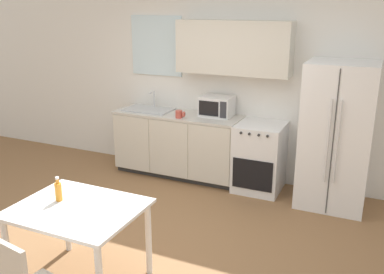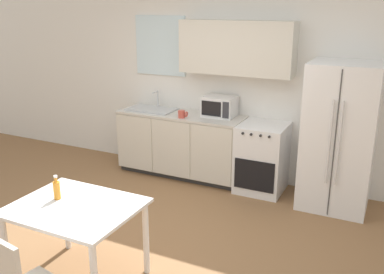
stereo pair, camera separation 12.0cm
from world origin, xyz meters
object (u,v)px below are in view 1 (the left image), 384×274
Objects in this scene: refrigerator at (337,136)px; dining_table at (78,218)px; coffee_mug at (179,114)px; oven_range at (260,157)px; microwave at (217,106)px; drink_bottle at (58,191)px.

refrigerator is 3.17m from dining_table.
coffee_mug is (-2.03, -0.15, 0.09)m from refrigerator.
coffee_mug is (-1.08, -0.19, 0.52)m from oven_range.
refrigerator reaches higher than coffee_mug.
coffee_mug is at bearing -175.80° from refrigerator.
refrigerator is at bearing -5.73° from microwave.
coffee_mug is 0.12× the size of dining_table.
dining_table is at bearing -108.37° from oven_range.
oven_range is at bearing -9.87° from microwave.
drink_bottle is (-2.04, -2.54, -0.05)m from refrigerator.
microwave is 3.30× the size of coffee_mug.
coffee_mug is 2.40m from drink_bottle.
drink_bottle is at bearing -128.80° from refrigerator.
oven_range is at bearing 177.25° from refrigerator.
refrigerator reaches higher than oven_range.
oven_range is 1.04m from refrigerator.
oven_range is 2.84m from drink_bottle.
refrigerator reaches higher than drink_bottle.
coffee_mug reaches higher than drink_bottle.
drink_bottle is at bearing -99.11° from microwave.
coffee_mug is 2.47m from dining_table.
coffee_mug is (-0.42, -0.31, -0.08)m from microwave.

